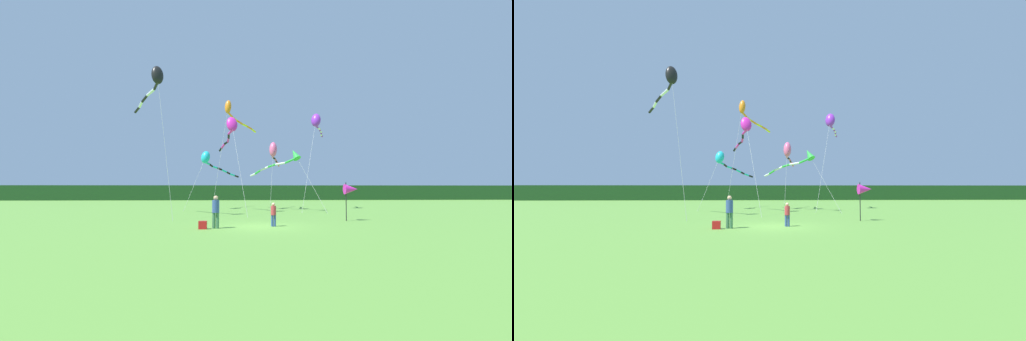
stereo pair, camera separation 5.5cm
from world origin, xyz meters
TOP-DOWN VIEW (x-y plane):
  - ground_plane at (0.00, 0.00)m, footprint 120.00×120.00m
  - distant_treeline at (0.00, 45.00)m, footprint 108.00×3.19m
  - person_adult at (-2.52, -0.79)m, footprint 0.39×0.39m
  - person_child at (0.71, -0.01)m, footprint 0.30×0.30m
  - cooler_box at (-3.18, -1.05)m, footprint 0.43×0.32m
  - banner_flag_pole at (6.26, 2.98)m, footprint 0.90×0.70m
  - kite_cyan at (-4.55, 16.07)m, footprint 5.28×7.99m
  - kite_magenta at (-2.06, 10.70)m, footprint 2.81×8.96m
  - kite_green at (3.40, 13.34)m, footprint 6.56×8.44m
  - kite_rainbow at (2.25, 14.88)m, footprint 1.66×5.99m
  - kite_purple at (6.81, 14.96)m, footprint 4.02×7.93m
  - kite_black at (-7.80, 6.40)m, footprint 4.94×6.96m
  - kite_orange at (-2.03, 14.23)m, footprint 4.38×7.15m

SIDE VIEW (x-z plane):
  - ground_plane at x=0.00m, z-range 0.00..0.00m
  - cooler_box at x=-3.18m, z-range 0.00..0.43m
  - person_child at x=0.71m, z-range 0.08..1.43m
  - person_adult at x=-2.52m, z-range 0.10..1.87m
  - distant_treeline at x=0.00m, z-range 0.00..2.83m
  - banner_flag_pole at x=6.26m, z-range 0.81..3.39m
  - kite_green at x=3.40m, z-range 2.05..8.21m
  - kite_cyan at x=-4.55m, z-range 2.11..8.35m
  - kite_rainbow at x=2.25m, z-range 2.54..9.62m
  - kite_magenta at x=-2.06m, z-range 3.35..12.06m
  - kite_purple at x=6.81m, z-range 4.16..14.37m
  - kite_orange at x=-2.03m, z-range 4.44..15.52m
  - kite_black at x=-7.80m, z-range 4.74..16.31m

